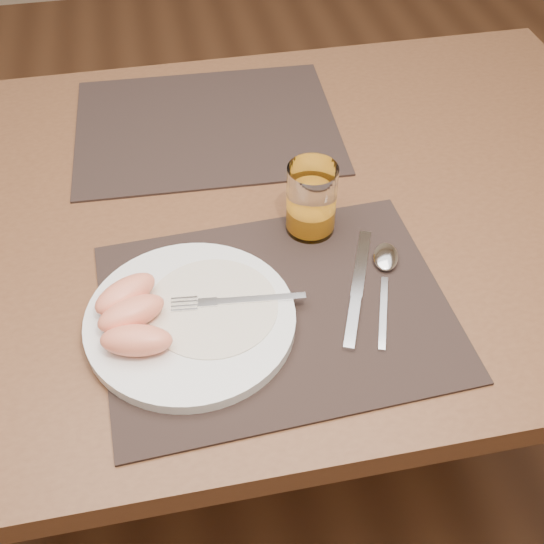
{
  "coord_description": "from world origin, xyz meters",
  "views": [
    {
      "loc": [
        -0.1,
        -0.79,
        1.43
      ],
      "look_at": [
        0.02,
        -0.17,
        0.77
      ],
      "focal_mm": 45.0,
      "sensor_mm": 36.0,
      "label": 1
    }
  ],
  "objects_px": {
    "fork": "(226,301)",
    "placemat_near": "(276,310)",
    "plate": "(190,320)",
    "juice_glass": "(311,203)",
    "knife": "(356,296)",
    "placemat_far": "(206,126)",
    "spoon": "(385,264)",
    "table": "(238,245)"
  },
  "relations": [
    {
      "from": "placemat_far",
      "to": "placemat_near",
      "type": "bearing_deg",
      "value": -85.4
    },
    {
      "from": "plate",
      "to": "spoon",
      "type": "bearing_deg",
      "value": 10.12
    },
    {
      "from": "plate",
      "to": "fork",
      "type": "relative_size",
      "value": 1.54
    },
    {
      "from": "table",
      "to": "spoon",
      "type": "height_order",
      "value": "spoon"
    },
    {
      "from": "placemat_near",
      "to": "placemat_far",
      "type": "height_order",
      "value": "same"
    },
    {
      "from": "placemat_far",
      "to": "juice_glass",
      "type": "xyz_separation_m",
      "value": [
        0.12,
        -0.29,
        0.05
      ]
    },
    {
      "from": "placemat_far",
      "to": "juice_glass",
      "type": "relative_size",
      "value": 4.15
    },
    {
      "from": "placemat_far",
      "to": "plate",
      "type": "bearing_deg",
      "value": -99.9
    },
    {
      "from": "fork",
      "to": "placemat_near",
      "type": "bearing_deg",
      "value": -9.56
    },
    {
      "from": "placemat_far",
      "to": "spoon",
      "type": "xyz_separation_m",
      "value": [
        0.2,
        -0.39,
        0.01
      ]
    },
    {
      "from": "placemat_far",
      "to": "spoon",
      "type": "relative_size",
      "value": 2.4
    },
    {
      "from": "plate",
      "to": "spoon",
      "type": "relative_size",
      "value": 1.44
    },
    {
      "from": "spoon",
      "to": "fork",
      "type": "bearing_deg",
      "value": -171.13
    },
    {
      "from": "plate",
      "to": "juice_glass",
      "type": "xyz_separation_m",
      "value": [
        0.19,
        0.15,
        0.04
      ]
    },
    {
      "from": "plate",
      "to": "juice_glass",
      "type": "height_order",
      "value": "juice_glass"
    },
    {
      "from": "plate",
      "to": "spoon",
      "type": "xyz_separation_m",
      "value": [
        0.28,
        0.05,
        -0.0
      ]
    },
    {
      "from": "fork",
      "to": "placemat_far",
      "type": "bearing_deg",
      "value": 86.24
    },
    {
      "from": "placemat_far",
      "to": "fork",
      "type": "distance_m",
      "value": 0.43
    },
    {
      "from": "juice_glass",
      "to": "plate",
      "type": "bearing_deg",
      "value": -142.24
    },
    {
      "from": "placemat_near",
      "to": "fork",
      "type": "height_order",
      "value": "fork"
    },
    {
      "from": "placemat_near",
      "to": "juice_glass",
      "type": "bearing_deg",
      "value": 61.24
    },
    {
      "from": "plate",
      "to": "placemat_far",
      "type": "bearing_deg",
      "value": 80.1
    },
    {
      "from": "plate",
      "to": "fork",
      "type": "distance_m",
      "value": 0.05
    },
    {
      "from": "fork",
      "to": "table",
      "type": "bearing_deg",
      "value": 77.74
    },
    {
      "from": "fork",
      "to": "knife",
      "type": "relative_size",
      "value": 0.84
    },
    {
      "from": "placemat_near",
      "to": "placemat_far",
      "type": "distance_m",
      "value": 0.44
    },
    {
      "from": "fork",
      "to": "plate",
      "type": "bearing_deg",
      "value": -164.2
    },
    {
      "from": "knife",
      "to": "placemat_near",
      "type": "bearing_deg",
      "value": 179.75
    },
    {
      "from": "placemat_near",
      "to": "plate",
      "type": "xyz_separation_m",
      "value": [
        -0.11,
        -0.0,
        0.01
      ]
    },
    {
      "from": "table",
      "to": "placemat_near",
      "type": "xyz_separation_m",
      "value": [
        0.02,
        -0.22,
        0.09
      ]
    },
    {
      "from": "table",
      "to": "placemat_far",
      "type": "distance_m",
      "value": 0.24
    },
    {
      "from": "knife",
      "to": "spoon",
      "type": "relative_size",
      "value": 1.12
    },
    {
      "from": "table",
      "to": "placemat_near",
      "type": "bearing_deg",
      "value": -85.27
    },
    {
      "from": "knife",
      "to": "juice_glass",
      "type": "bearing_deg",
      "value": 100.89
    },
    {
      "from": "table",
      "to": "placemat_far",
      "type": "bearing_deg",
      "value": 94.48
    },
    {
      "from": "placemat_near",
      "to": "spoon",
      "type": "bearing_deg",
      "value": 15.75
    },
    {
      "from": "placemat_far",
      "to": "spoon",
      "type": "bearing_deg",
      "value": -63.15
    },
    {
      "from": "table",
      "to": "plate",
      "type": "bearing_deg",
      "value": -112.97
    },
    {
      "from": "table",
      "to": "juice_glass",
      "type": "distance_m",
      "value": 0.18
    },
    {
      "from": "placemat_far",
      "to": "knife",
      "type": "relative_size",
      "value": 2.15
    },
    {
      "from": "placemat_near",
      "to": "juice_glass",
      "type": "height_order",
      "value": "juice_glass"
    },
    {
      "from": "plate",
      "to": "knife",
      "type": "xyz_separation_m",
      "value": [
        0.22,
        0.0,
        -0.01
      ]
    }
  ]
}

